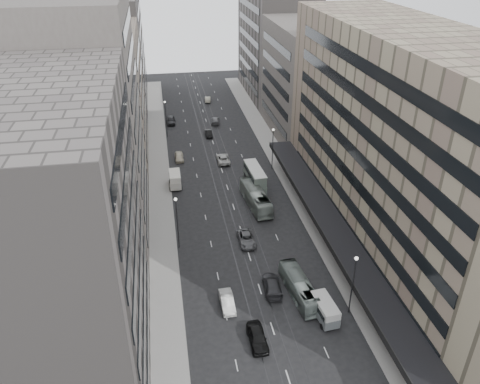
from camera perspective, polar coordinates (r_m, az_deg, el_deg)
ground at (r=60.94m, az=2.63°, el=-12.32°), size 220.00×220.00×0.00m
sidewalk_right at (r=94.08m, az=4.92°, el=3.66°), size 4.00×125.00×0.15m
sidewalk_left at (r=91.33m, az=-9.84°, el=2.50°), size 4.00×125.00×0.15m
department_store at (r=66.52m, az=19.82°, el=4.91°), size 19.20×60.00×30.00m
building_right_mid at (r=105.56m, az=8.33°, el=13.23°), size 15.00×28.00×24.00m
building_right_far at (r=133.13m, az=4.38°, el=17.60°), size 15.00×32.00×28.00m
building_left_a at (r=45.70m, az=-22.08°, el=-6.95°), size 15.00×28.00×30.00m
building_left_b at (r=68.50m, az=-18.67°, el=7.66°), size 15.00×26.00×34.00m
building_left_c at (r=95.29m, az=-16.41°, el=10.96°), size 15.00×28.00×25.00m
building_left_d at (r=126.73m, az=-15.31°, el=16.13°), size 15.00×38.00×28.00m
lamp_right_near at (r=56.58m, az=13.66°, el=-10.21°), size 0.44×0.44×8.32m
lamp_right_far at (r=89.23m, az=4.01°, el=5.85°), size 0.44×0.44×8.32m
lamp_left_near at (r=66.50m, az=-7.70°, el=-3.05°), size 0.44×0.44×8.32m
lamp_left_far at (r=105.50m, az=-9.04°, el=9.29°), size 0.44×0.44×8.32m
bus_near at (r=60.32m, az=7.25°, el=-11.42°), size 3.11×9.68×2.65m
bus_far at (r=78.16m, az=1.91°, el=-0.64°), size 3.64×11.34×3.10m
double_decker at (r=82.43m, az=1.82°, el=1.67°), size 2.85×8.13×4.38m
vw_microbus at (r=57.68m, az=10.29°, el=-13.87°), size 2.50×4.84×2.52m
panel_van at (r=84.73m, az=-7.93°, el=1.56°), size 2.18×4.40×2.77m
sedan_0 at (r=54.55m, az=2.14°, el=-17.27°), size 1.97×4.80×1.63m
sedan_1 at (r=58.78m, az=-1.58°, el=-13.21°), size 1.63×4.48×1.47m
sedan_2 at (r=69.37m, az=0.80°, el=-5.72°), size 2.34×5.00×1.38m
sedan_3 at (r=61.15m, az=3.92°, el=-11.24°), size 2.63×5.51×1.55m
sedan_4 at (r=95.25m, az=-7.42°, el=4.29°), size 1.75×4.29×1.46m
sedan_5 at (r=106.42m, az=-3.85°, el=7.15°), size 1.42×4.02×1.32m
sedan_6 at (r=93.72m, az=-2.06°, el=4.10°), size 2.53×5.33×1.47m
sedan_7 at (r=114.07m, az=-3.05°, el=8.71°), size 2.44×4.87×1.36m
sedan_8 at (r=114.79m, az=-8.42°, el=8.66°), size 2.12×5.00×1.69m
sedan_9 at (r=129.78m, az=-3.95°, el=11.23°), size 1.91×4.23×1.35m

